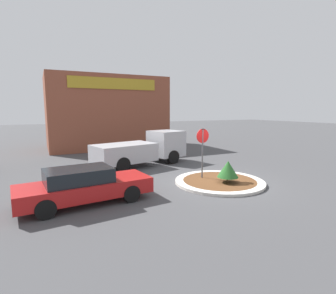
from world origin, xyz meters
TOP-DOWN VIEW (x-y plane):
  - ground_plane at (0.00, 0.00)m, footprint 120.00×120.00m
  - traffic_island at (0.00, 0.00)m, footprint 4.21×4.21m
  - stop_sign at (-0.45, 0.81)m, footprint 0.69×0.07m
  - island_shrub at (0.12, -0.45)m, footprint 0.97×0.97m
  - utility_truck at (-1.73, 5.44)m, footprint 6.30×3.37m
  - storefront_building at (-1.84, 14.79)m, footprint 10.25×6.07m
  - parked_sedan_red at (-6.20, -0.01)m, footprint 4.91×2.17m

SIDE VIEW (x-z plane):
  - ground_plane at x=0.00m, z-range 0.00..0.00m
  - traffic_island at x=0.00m, z-range 0.00..0.13m
  - parked_sedan_red at x=-6.20m, z-range 0.01..1.37m
  - island_shrub at x=0.12m, z-range 0.25..1.26m
  - utility_truck at x=-1.73m, z-range 0.00..2.06m
  - stop_sign at x=-0.45m, z-range 0.49..3.05m
  - storefront_building at x=-1.84m, z-range 0.00..6.38m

